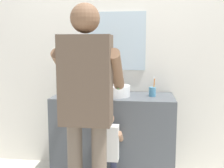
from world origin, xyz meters
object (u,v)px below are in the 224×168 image
(soap_bottle, at_px, (81,88))
(adult_parent, at_px, (87,94))
(toothbrush_cup, at_px, (152,91))
(child_toddler, at_px, (109,148))

(soap_bottle, distance_m, adult_parent, 0.74)
(toothbrush_cup, relative_size, child_toddler, 0.26)
(adult_parent, bearing_deg, soap_bottle, 107.17)
(toothbrush_cup, distance_m, child_toddler, 0.73)
(toothbrush_cup, height_order, child_toddler, toothbrush_cup)
(toothbrush_cup, height_order, soap_bottle, toothbrush_cup)
(child_toddler, xyz_separation_m, adult_parent, (-0.13, -0.29, 0.55))
(soap_bottle, bearing_deg, child_toddler, -50.06)
(toothbrush_cup, xyz_separation_m, child_toddler, (-0.40, -0.40, -0.46))
(toothbrush_cup, xyz_separation_m, adult_parent, (-0.53, -0.69, 0.09))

